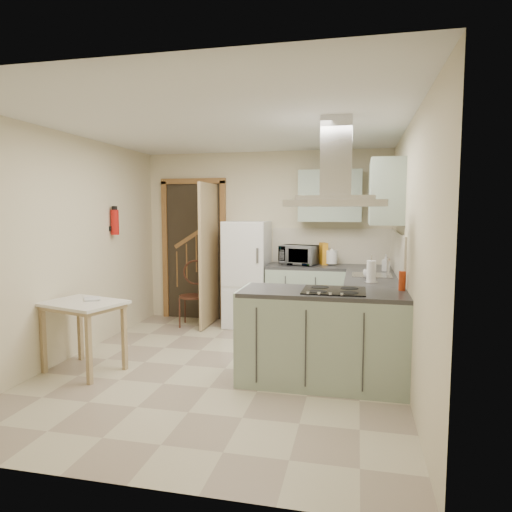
% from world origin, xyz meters
% --- Properties ---
extents(floor, '(4.20, 4.20, 0.00)m').
position_xyz_m(floor, '(0.00, 0.00, 0.00)').
color(floor, '#C0B695').
rests_on(floor, ground).
extents(ceiling, '(4.20, 4.20, 0.00)m').
position_xyz_m(ceiling, '(0.00, 0.00, 2.50)').
color(ceiling, silver).
rests_on(ceiling, back_wall).
extents(back_wall, '(3.60, 0.00, 3.60)m').
position_xyz_m(back_wall, '(0.00, 2.10, 1.25)').
color(back_wall, beige).
rests_on(back_wall, floor).
extents(left_wall, '(0.00, 4.20, 4.20)m').
position_xyz_m(left_wall, '(-1.80, 0.00, 1.25)').
color(left_wall, beige).
rests_on(left_wall, floor).
extents(right_wall, '(0.00, 4.20, 4.20)m').
position_xyz_m(right_wall, '(1.80, 0.00, 1.25)').
color(right_wall, beige).
rests_on(right_wall, floor).
extents(doorway, '(1.10, 0.12, 2.10)m').
position_xyz_m(doorway, '(-1.10, 2.07, 1.05)').
color(doorway, brown).
rests_on(doorway, floor).
extents(fridge, '(0.60, 0.60, 1.50)m').
position_xyz_m(fridge, '(-0.20, 1.80, 0.75)').
color(fridge, white).
rests_on(fridge, floor).
extents(counter_back, '(1.08, 0.60, 0.90)m').
position_xyz_m(counter_back, '(0.66, 1.80, 0.45)').
color(counter_back, '#9EB2A0').
rests_on(counter_back, floor).
extents(counter_right, '(0.60, 1.95, 0.90)m').
position_xyz_m(counter_right, '(1.50, 1.12, 0.45)').
color(counter_right, '#9EB2A0').
rests_on(counter_right, floor).
extents(splashback, '(1.68, 0.02, 0.50)m').
position_xyz_m(splashback, '(0.96, 2.09, 1.15)').
color(splashback, beige).
rests_on(splashback, counter_back).
extents(wall_cabinet_back, '(0.85, 0.35, 0.70)m').
position_xyz_m(wall_cabinet_back, '(0.95, 1.93, 1.85)').
color(wall_cabinet_back, '#9EB2A0').
rests_on(wall_cabinet_back, back_wall).
extents(wall_cabinet_right, '(0.35, 0.90, 0.70)m').
position_xyz_m(wall_cabinet_right, '(1.62, 0.85, 1.85)').
color(wall_cabinet_right, '#9EB2A0').
rests_on(wall_cabinet_right, right_wall).
extents(peninsula, '(1.55, 0.65, 0.90)m').
position_xyz_m(peninsula, '(1.02, -0.18, 0.45)').
color(peninsula, '#9EB2A0').
rests_on(peninsula, floor).
extents(hob, '(0.58, 0.50, 0.01)m').
position_xyz_m(hob, '(1.12, -0.18, 0.91)').
color(hob, black).
rests_on(hob, peninsula).
extents(extractor_hood, '(0.90, 0.55, 0.10)m').
position_xyz_m(extractor_hood, '(1.12, -0.18, 1.72)').
color(extractor_hood, silver).
rests_on(extractor_hood, ceiling).
extents(sink, '(0.45, 0.40, 0.01)m').
position_xyz_m(sink, '(1.50, 0.95, 0.91)').
color(sink, silver).
rests_on(sink, counter_right).
extents(fire_extinguisher, '(0.10, 0.10, 0.32)m').
position_xyz_m(fire_extinguisher, '(-1.74, 0.90, 1.50)').
color(fire_extinguisher, '#B2140F').
rests_on(fire_extinguisher, left_wall).
extents(drop_leaf_table, '(0.91, 0.77, 0.73)m').
position_xyz_m(drop_leaf_table, '(-1.39, -0.39, 0.36)').
color(drop_leaf_table, '#D6BC83').
rests_on(drop_leaf_table, floor).
extents(bentwood_chair, '(0.42, 0.42, 0.85)m').
position_xyz_m(bentwood_chair, '(-0.97, 1.62, 0.42)').
color(bentwood_chair, '#451C17').
rests_on(bentwood_chair, floor).
extents(microwave, '(0.55, 0.43, 0.27)m').
position_xyz_m(microwave, '(0.53, 1.82, 1.04)').
color(microwave, black).
rests_on(microwave, counter_back).
extents(kettle, '(0.17, 0.17, 0.23)m').
position_xyz_m(kettle, '(0.99, 1.88, 1.01)').
color(kettle, white).
rests_on(kettle, counter_back).
extents(cereal_box, '(0.14, 0.22, 0.30)m').
position_xyz_m(cereal_box, '(0.87, 1.94, 1.05)').
color(cereal_box, orange).
rests_on(cereal_box, counter_back).
extents(soap_bottle, '(0.10, 0.10, 0.21)m').
position_xyz_m(soap_bottle, '(1.68, 1.40, 1.00)').
color(soap_bottle, '#A19FAA').
rests_on(soap_bottle, counter_right).
extents(paper_towel, '(0.10, 0.10, 0.24)m').
position_xyz_m(paper_towel, '(1.48, 0.39, 1.02)').
color(paper_towel, white).
rests_on(paper_towel, counter_right).
extents(cup, '(0.17, 0.17, 0.10)m').
position_xyz_m(cup, '(1.46, 0.71, 0.95)').
color(cup, silver).
rests_on(cup, counter_right).
extents(red_bottle, '(0.08, 0.08, 0.18)m').
position_xyz_m(red_bottle, '(1.75, -0.01, 0.99)').
color(red_bottle, '#C13710').
rests_on(red_bottle, peninsula).
extents(book, '(0.25, 0.26, 0.10)m').
position_xyz_m(book, '(-1.43, -0.31, 0.78)').
color(book, maroon).
rests_on(book, drop_leaf_table).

